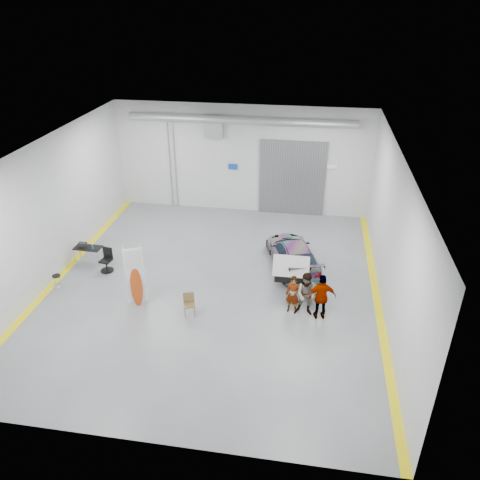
# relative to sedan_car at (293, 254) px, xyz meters

# --- Properties ---
(ground) EXTENTS (16.00, 16.00, 0.00)m
(ground) POSITION_rel_sedan_car_xyz_m (-3.26, -2.19, -0.64)
(ground) COLOR slate
(ground) RESTS_ON ground
(room_shell) EXTENTS (14.02, 16.18, 6.01)m
(room_shell) POSITION_rel_sedan_car_xyz_m (-3.02, 0.03, 3.44)
(room_shell) COLOR #BBBEBF
(room_shell) RESTS_ON ground
(sedan_car) EXTENTS (3.09, 4.76, 1.28)m
(sedan_car) POSITION_rel_sedan_car_xyz_m (0.00, 0.00, 0.00)
(sedan_car) COLOR silver
(sedan_car) RESTS_ON ground
(person_a) EXTENTS (0.66, 0.51, 1.61)m
(person_a) POSITION_rel_sedan_car_xyz_m (0.19, -3.47, 0.16)
(person_a) COLOR #845F48
(person_a) RESTS_ON ground
(person_b) EXTENTS (0.97, 0.78, 1.83)m
(person_b) POSITION_rel_sedan_car_xyz_m (0.72, -3.52, 0.27)
(person_b) COLOR #466680
(person_b) RESTS_ON ground
(person_c) EXTENTS (1.18, 0.66, 1.92)m
(person_c) POSITION_rel_sedan_car_xyz_m (1.28, -3.67, 0.32)
(person_c) COLOR brown
(person_c) RESTS_ON ground
(surfboard_display) EXTENTS (0.73, 0.43, 2.74)m
(surfboard_display) POSITION_rel_sedan_car_xyz_m (-6.04, -3.99, 0.47)
(surfboard_display) COLOR white
(surfboard_display) RESTS_ON ground
(folding_chair_near) EXTENTS (0.54, 0.57, 0.91)m
(folding_chair_near) POSITION_rel_sedan_car_xyz_m (-3.74, -4.29, -0.36)
(folding_chair_near) COLOR brown
(folding_chair_near) RESTS_ON ground
(folding_chair_far) EXTENTS (0.52, 0.59, 0.79)m
(folding_chair_far) POSITION_rel_sedan_car_xyz_m (0.93, -2.74, -0.39)
(folding_chair_far) COLOR brown
(folding_chair_far) RESTS_ON ground
(shop_stool) EXTENTS (0.36, 0.36, 0.70)m
(shop_stool) POSITION_rel_sedan_car_xyz_m (-9.68, -3.47, -0.29)
(shop_stool) COLOR black
(shop_stool) RESTS_ON ground
(work_table) EXTENTS (1.26, 0.66, 1.02)m
(work_table) POSITION_rel_sedan_car_xyz_m (-9.42, -1.14, 0.14)
(work_table) COLOR #969A9F
(work_table) RESTS_ON ground
(office_chair) EXTENTS (0.58, 0.59, 1.09)m
(office_chair) POSITION_rel_sedan_car_xyz_m (-8.23, -1.70, -0.16)
(office_chair) COLOR black
(office_chair) RESTS_ON ground
(trunk_lid) EXTENTS (1.49, 0.91, 0.04)m
(trunk_lid) POSITION_rel_sedan_car_xyz_m (0.00, -1.96, 0.66)
(trunk_lid) COLOR silver
(trunk_lid) RESTS_ON sedan_car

